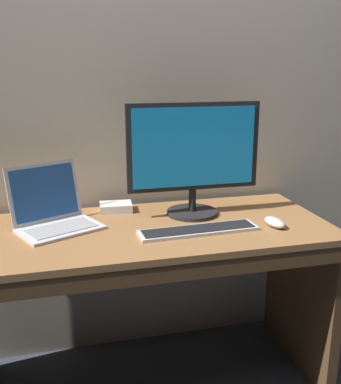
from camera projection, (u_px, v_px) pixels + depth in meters
name	position (u px, v px, depth m)	size (l,w,h in m)	color
ground_plane	(152.00, 383.00, 2.03)	(14.00, 14.00, 0.00)	#2D333D
back_wall	(131.00, 52.00, 1.99)	(4.48, 0.04, 2.86)	#ADA38E
desk	(152.00, 281.00, 1.88)	(1.46, 0.64, 0.75)	olive
laptop_silver	(54.00, 214.00, 1.81)	(0.38, 0.36, 0.25)	silver
external_monitor	(194.00, 157.00, 1.90)	(0.57, 0.22, 0.48)	black
wired_keyboard	(199.00, 230.00, 1.76)	(0.48, 0.13, 0.02)	#BCBCC1
computer_mouse	(275.00, 222.00, 1.82)	(0.06, 0.12, 0.04)	#B7B7BC
external_drive_box	(116.00, 207.00, 2.01)	(0.14, 0.10, 0.04)	silver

